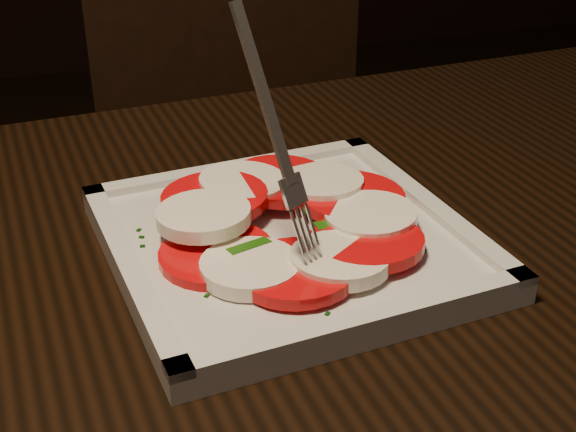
# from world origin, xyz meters

# --- Properties ---
(table) EXTENTS (1.26, 0.89, 0.75)m
(table) POSITION_xyz_m (0.08, 0.17, 0.65)
(table) COLOR black
(table) RESTS_ON ground
(chair) EXTENTS (0.44, 0.44, 0.93)m
(chair) POSITION_xyz_m (0.20, 0.85, 0.53)
(chair) COLOR black
(chair) RESTS_ON ground
(plate) EXTENTS (0.26, 0.26, 0.01)m
(plate) POSITION_xyz_m (0.08, 0.24, 0.76)
(plate) COLOR silver
(plate) RESTS_ON table
(caprese_salad) EXTENTS (0.20, 0.21, 0.03)m
(caprese_salad) POSITION_xyz_m (0.08, 0.24, 0.78)
(caprese_salad) COLOR red
(caprese_salad) RESTS_ON plate
(fork) EXTENTS (0.05, 0.07, 0.15)m
(fork) POSITION_xyz_m (0.05, 0.22, 0.86)
(fork) COLOR white
(fork) RESTS_ON caprese_salad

